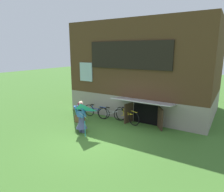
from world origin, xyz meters
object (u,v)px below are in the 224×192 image
bicycle_blue (96,111)px  bicycle_yellow (127,116)px  wooden_crate (80,119)px  kite (81,112)px  bicycle_silver (112,114)px  person (81,119)px

bicycle_blue → bicycle_yellow: bearing=5.1°
bicycle_blue → wooden_crate: 1.10m
kite → bicycle_yellow: size_ratio=0.87×
bicycle_yellow → bicycle_blue: bearing=-157.9°
bicycle_blue → wooden_crate: (-0.29, -1.04, -0.19)m
kite → bicycle_silver: 2.85m
person → bicycle_blue: size_ratio=0.93×
bicycle_silver → bicycle_blue: (-1.00, -0.11, 0.01)m
person → bicycle_blue: bearing=118.5°
person → wooden_crate: bearing=143.4°
bicycle_yellow → person: bearing=-100.1°
kite → wooden_crate: (-1.44, 1.57, -1.02)m
person → kite: 0.86m
bicycle_silver → bicycle_blue: size_ratio=0.93×
bicycle_blue → wooden_crate: size_ratio=3.78×
kite → wooden_crate: 2.36m
bicycle_blue → wooden_crate: bearing=-104.4°
bicycle_yellow → bicycle_blue: 1.94m
bicycle_blue → person: bearing=-69.7°
bicycle_yellow → wooden_crate: (-2.23, -1.17, -0.21)m
wooden_crate → bicycle_blue: bearing=74.2°
wooden_crate → bicycle_yellow: bearing=27.7°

